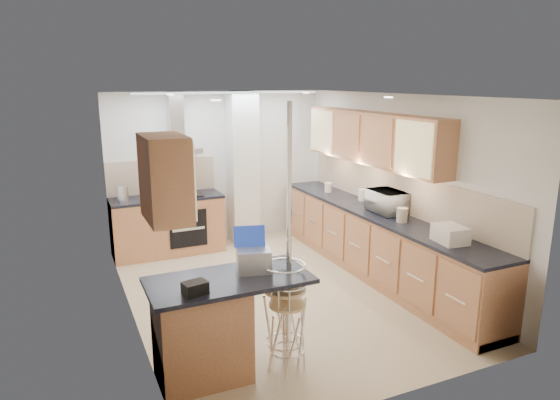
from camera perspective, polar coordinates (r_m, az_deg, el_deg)
name	(u,v)px	position (r m, az deg, el deg)	size (l,w,h in m)	color
ground	(278,292)	(6.56, -0.28, -10.52)	(4.80, 4.80, 0.00)	tan
room_shell	(288,169)	(6.56, 0.96, 3.61)	(3.64, 4.84, 2.51)	silver
right_counter	(376,243)	(7.09, 10.90, -4.88)	(0.63, 4.40, 0.92)	#A46641
back_counter	(168,225)	(8.02, -12.70, -2.79)	(1.70, 0.63, 0.92)	#A46641
peninsula	(230,325)	(4.77, -5.70, -14.04)	(1.47, 0.72, 0.94)	#A46641
microwave	(387,202)	(6.90, 12.16, -0.19)	(0.55, 0.37, 0.30)	white
laptop	(254,260)	(4.67, -3.02, -6.92)	(0.31, 0.23, 0.21)	#A2A6AA
bag	(195,288)	(4.27, -9.69, -9.88)	(0.20, 0.14, 0.11)	black
bar_stool_near	(285,314)	(4.85, 0.55, -12.94)	(0.42, 0.42, 1.03)	tan
bar_stool_end	(287,326)	(4.79, 0.85, -14.25)	(0.36, 0.36, 0.89)	tan
jar_a	(362,195)	(7.54, 9.40, 0.59)	(0.12, 0.12, 0.17)	white
jar_b	(328,187)	(8.03, 5.52, 1.45)	(0.11, 0.11, 0.16)	white
jar_c	(402,215)	(6.50, 13.77, -1.67)	(0.14, 0.14, 0.18)	beige
jar_d	(403,214)	(6.63, 13.90, -1.52)	(0.10, 0.10, 0.15)	white
bread_bin	(450,234)	(5.84, 18.89, -3.73)	(0.28, 0.36, 0.19)	white
kettle	(123,194)	(7.72, -17.53, 0.70)	(0.16, 0.16, 0.24)	silver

